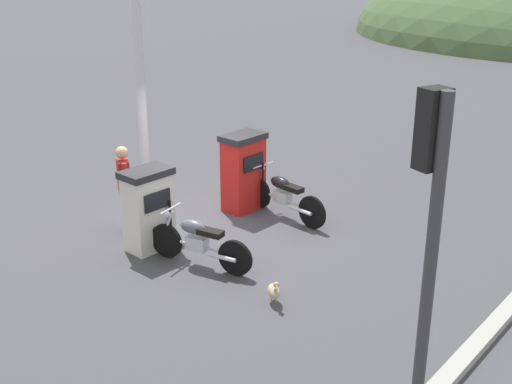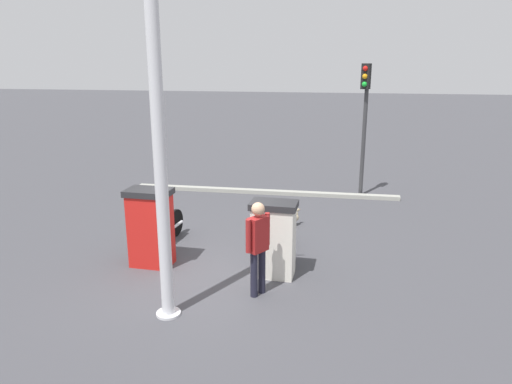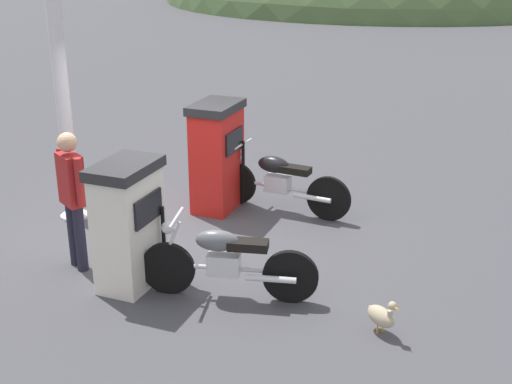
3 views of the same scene
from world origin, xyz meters
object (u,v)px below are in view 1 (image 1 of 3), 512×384
motorcycle_far_pump (283,195)px  canopy_support_pole (141,93)px  wandering_duck (274,291)px  roadside_traffic_light (428,229)px  motorcycle_near_pump (198,241)px  fuel_pump_far (243,172)px  fuel_pump_near (148,209)px  attendant_person (124,184)px

motorcycle_far_pump → canopy_support_pole: canopy_support_pole is taller
wandering_duck → roadside_traffic_light: (3.15, -1.67, 2.48)m
motorcycle_near_pump → motorcycle_far_pump: 2.60m
fuel_pump_far → motorcycle_near_pump: bearing=-64.6°
fuel_pump_near → fuel_pump_far: fuel_pump_far is taller
attendant_person → fuel_pump_far: bearing=70.7°
motorcycle_far_pump → fuel_pump_near: bearing=-108.2°
roadside_traffic_light → canopy_support_pole: 8.45m
fuel_pump_far → motorcycle_near_pump: (1.14, -2.39, -0.35)m
fuel_pump_far → canopy_support_pole: (-1.79, -1.05, 1.52)m
wandering_duck → roadside_traffic_light: bearing=-27.9°
motorcycle_far_pump → attendant_person: bearing=-123.8°
canopy_support_pole → wandering_duck: bearing=-17.5°
motorcycle_near_pump → roadside_traffic_light: (4.91, -1.80, 2.24)m
fuel_pump_far → canopy_support_pole: bearing=-149.6°
fuel_pump_far → canopy_support_pole: canopy_support_pole is taller
motorcycle_far_pump → wandering_duck: bearing=-53.4°
fuel_pump_near → canopy_support_pole: canopy_support_pole is taller
fuel_pump_far → wandering_duck: (2.90, -2.53, -0.60)m
fuel_pump_near → attendant_person: (-0.82, 0.14, 0.23)m
fuel_pump_near → wandering_duck: 2.95m
motorcycle_near_pump → wandering_duck: motorcycle_near_pump is taller
motorcycle_near_pump → attendant_person: attendant_person is taller
fuel_pump_far → wandering_duck: bearing=-41.1°
fuel_pump_near → attendant_person: 0.86m
canopy_support_pole → attendant_person: bearing=-53.3°
fuel_pump_far → attendant_person: attendant_person is taller
fuel_pump_far → motorcycle_near_pump: size_ratio=0.81×
attendant_person → canopy_support_pole: size_ratio=0.35×
motorcycle_near_pump → canopy_support_pole: 3.72m
fuel_pump_near → motorcycle_near_pump: 1.18m
attendant_person → roadside_traffic_light: size_ratio=0.43×
fuel_pump_near → canopy_support_pole: (-1.79, 1.43, 1.57)m
motorcycle_near_pump → canopy_support_pole: bearing=155.3°
motorcycle_near_pump → attendant_person: bearing=178.6°
motorcycle_near_pump → fuel_pump_near: bearing=-175.5°
roadside_traffic_light → canopy_support_pole: (-7.83, 3.14, -0.37)m
wandering_duck → fuel_pump_far: bearing=138.9°
attendant_person → canopy_support_pole: bearing=126.7°
fuel_pump_far → roadside_traffic_light: 7.59m
motorcycle_near_pump → roadside_traffic_light: 5.68m
fuel_pump_near → motorcycle_near_pump: (1.14, 0.09, -0.30)m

